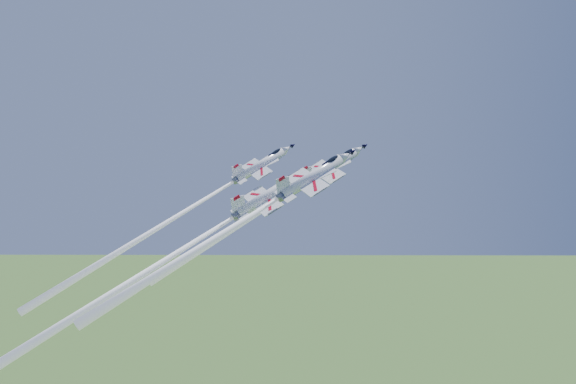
{
  "coord_description": "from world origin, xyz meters",
  "views": [
    {
      "loc": [
        0.58,
        -119.46,
        123.44
      ],
      "look_at": [
        0.0,
        0.0,
        100.72
      ],
      "focal_mm": 40.0,
      "sensor_mm": 36.0,
      "label": 1
    }
  ],
  "objects_px": {
    "jet_left": "(171,220)",
    "jet_right": "(231,228)",
    "jet_lead": "(269,206)",
    "jet_slot": "(155,266)"
  },
  "relations": [
    {
      "from": "jet_lead",
      "to": "jet_right",
      "type": "xyz_separation_m",
      "value": [
        -6.19,
        -9.19,
        -1.89
      ]
    },
    {
      "from": "jet_left",
      "to": "jet_right",
      "type": "bearing_deg",
      "value": 19.42
    },
    {
      "from": "jet_lead",
      "to": "jet_right",
      "type": "bearing_deg",
      "value": -60.26
    },
    {
      "from": "jet_lead",
      "to": "jet_left",
      "type": "height_order",
      "value": "jet_left"
    },
    {
      "from": "jet_right",
      "to": "jet_slot",
      "type": "relative_size",
      "value": 0.8
    },
    {
      "from": "jet_left",
      "to": "jet_right",
      "type": "distance_m",
      "value": 17.77
    },
    {
      "from": "jet_right",
      "to": "jet_slot",
      "type": "xyz_separation_m",
      "value": [
        -13.82,
        1.77,
        -7.48
      ]
    },
    {
      "from": "jet_right",
      "to": "jet_slot",
      "type": "height_order",
      "value": "jet_right"
    },
    {
      "from": "jet_left",
      "to": "jet_slot",
      "type": "xyz_separation_m",
      "value": [
        -1.14,
        -10.6,
        -6.07
      ]
    },
    {
      "from": "jet_lead",
      "to": "jet_left",
      "type": "relative_size",
      "value": 0.82
    }
  ]
}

